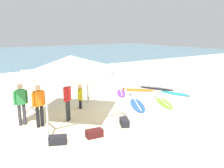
# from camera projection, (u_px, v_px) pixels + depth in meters

# --- Properties ---
(ground_plane) EXTENTS (80.00, 80.00, 0.00)m
(ground_plane) POSITION_uv_depth(u_px,v_px,m) (120.00, 108.00, 11.66)
(ground_plane) COLOR beige
(sea) EXTENTS (80.00, 36.00, 0.10)m
(sea) POSITION_uv_depth(u_px,v_px,m) (2.00, 55.00, 37.60)
(sea) COLOR #568499
(sea) RESTS_ON ground
(canopy_tent) EXTENTS (3.43, 3.43, 2.75)m
(canopy_tent) POSITION_uv_depth(u_px,v_px,m) (71.00, 64.00, 9.85)
(canopy_tent) COLOR #B7B7BC
(canopy_tent) RESTS_ON ground
(surfboard_white) EXTENTS (1.63, 1.71, 0.19)m
(surfboard_white) POSITION_uv_depth(u_px,v_px,m) (143.00, 96.00, 13.67)
(surfboard_white) COLOR white
(surfboard_white) RESTS_ON ground
(surfboard_cyan) EXTENTS (1.01, 2.00, 0.19)m
(surfboard_cyan) POSITION_uv_depth(u_px,v_px,m) (175.00, 93.00, 14.35)
(surfboard_cyan) COLOR #23B2CC
(surfboard_cyan) RESTS_ON ground
(surfboard_lime) EXTENTS (1.47, 2.11, 0.19)m
(surfboard_lime) POSITION_uv_depth(u_px,v_px,m) (164.00, 103.00, 12.47)
(surfboard_lime) COLOR #7AD12D
(surfboard_lime) RESTS_ON ground
(surfboard_purple) EXTENTS (1.42, 1.85, 0.19)m
(surfboard_purple) POSITION_uv_depth(u_px,v_px,m) (121.00, 93.00, 14.43)
(surfboard_purple) COLOR purple
(surfboard_purple) RESTS_ON ground
(surfboard_black) EXTENTS (1.64, 2.34, 0.19)m
(surfboard_black) POSITION_uv_depth(u_px,v_px,m) (157.00, 88.00, 15.63)
(surfboard_black) COLOR black
(surfboard_black) RESTS_ON ground
(surfboard_orange) EXTENTS (1.97, 1.93, 0.19)m
(surfboard_orange) POSITION_uv_depth(u_px,v_px,m) (137.00, 90.00, 15.20)
(surfboard_orange) COLOR orange
(surfboard_orange) RESTS_ON ground
(surfboard_blue) EXTENTS (1.76, 2.40, 0.19)m
(surfboard_blue) POSITION_uv_depth(u_px,v_px,m) (137.00, 105.00, 12.10)
(surfboard_blue) COLOR blue
(surfboard_blue) RESTS_ON ground
(person_red) EXTENTS (0.40, 0.44, 1.71)m
(person_red) POSITION_uv_depth(u_px,v_px,m) (67.00, 98.00, 9.90)
(person_red) COLOR #2D2D33
(person_red) RESTS_ON ground
(person_green) EXTENTS (0.55, 0.25, 1.71)m
(person_green) POSITION_uv_depth(u_px,v_px,m) (21.00, 102.00, 9.39)
(person_green) COLOR #383842
(person_green) RESTS_ON ground
(person_orange) EXTENTS (0.55, 0.27, 1.71)m
(person_orange) POSITION_uv_depth(u_px,v_px,m) (39.00, 103.00, 9.21)
(person_orange) COLOR black
(person_orange) RESTS_ON ground
(person_yellow) EXTENTS (0.37, 0.49, 1.20)m
(person_yellow) POSITION_uv_depth(u_px,v_px,m) (80.00, 95.00, 11.58)
(person_yellow) COLOR black
(person_yellow) RESTS_ON ground
(gear_bag_near_tent) EXTENTS (0.55, 0.68, 0.28)m
(gear_bag_near_tent) POSITION_uv_depth(u_px,v_px,m) (124.00, 122.00, 9.53)
(gear_bag_near_tent) COLOR #232328
(gear_bag_near_tent) RESTS_ON ground
(gear_bag_by_pole) EXTENTS (0.68, 0.54, 0.28)m
(gear_bag_by_pole) POSITION_uv_depth(u_px,v_px,m) (58.00, 140.00, 7.97)
(gear_bag_by_pole) COLOR #232328
(gear_bag_by_pole) RESTS_ON ground
(gear_bag_on_sand) EXTENTS (0.64, 0.40, 0.28)m
(gear_bag_on_sand) POSITION_uv_depth(u_px,v_px,m) (94.00, 133.00, 8.48)
(gear_bag_on_sand) COLOR #4C1919
(gear_bag_on_sand) RESTS_ON ground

